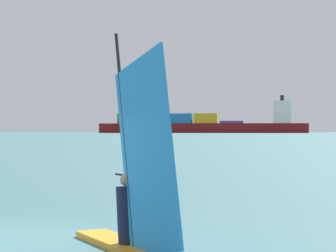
% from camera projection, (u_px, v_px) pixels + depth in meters
% --- Properties ---
extents(ground_plane, '(4000.00, 4000.00, 0.00)m').
position_uv_depth(ground_plane, '(5.00, 240.00, 12.48)').
color(ground_plane, '#386066').
extents(windsurfer, '(3.26, 2.58, 4.05)m').
position_uv_depth(windsurfer, '(132.00, 195.00, 11.21)').
color(windsurfer, orange).
rests_on(windsurfer, ground_plane).
extents(cargo_ship, '(215.23, 90.26, 39.34)m').
position_uv_depth(cargo_ship, '(204.00, 124.00, 669.89)').
color(cargo_ship, maroon).
rests_on(cargo_ship, ground_plane).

